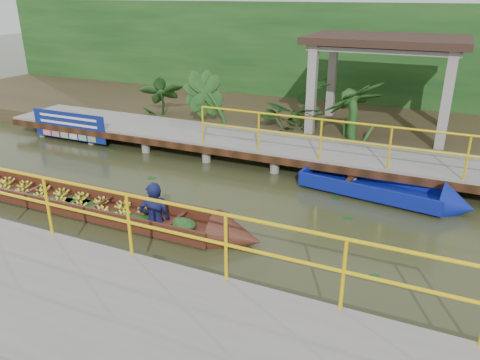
% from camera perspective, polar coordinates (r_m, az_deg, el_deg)
% --- Properties ---
extents(ground, '(80.00, 80.00, 0.00)m').
position_cam_1_polar(ground, '(10.33, -6.26, -3.17)').
color(ground, '#30351A').
rests_on(ground, ground).
extents(land_strip, '(30.00, 8.00, 0.45)m').
position_cam_1_polar(land_strip, '(16.77, 6.76, 7.56)').
color(land_strip, '#342B1A').
rests_on(land_strip, ground).
extents(far_dock, '(16.00, 2.06, 1.66)m').
position_cam_1_polar(far_dock, '(13.01, 1.33, 4.59)').
color(far_dock, gray).
rests_on(far_dock, ground).
extents(near_dock, '(18.00, 2.40, 1.73)m').
position_cam_1_polar(near_dock, '(6.78, -17.32, -16.13)').
color(near_dock, gray).
rests_on(near_dock, ground).
extents(pavilion, '(4.40, 3.00, 3.00)m').
position_cam_1_polar(pavilion, '(14.51, 17.42, 14.91)').
color(pavilion, gray).
rests_on(pavilion, ground).
extents(foliage_backdrop, '(30.00, 0.80, 4.00)m').
position_cam_1_polar(foliage_backdrop, '(18.80, 9.44, 14.50)').
color(foliage_backdrop, '#123B14').
rests_on(foliage_backdrop, ground).
extents(vendor_boat, '(9.27, 1.02, 2.09)m').
position_cam_1_polar(vendor_boat, '(10.70, -19.31, -2.02)').
color(vendor_boat, '#3A190F').
rests_on(vendor_boat, ground).
extents(moored_blue_boat, '(3.90, 1.49, 0.91)m').
position_cam_1_polar(moored_blue_boat, '(10.99, 20.32, -1.97)').
color(moored_blue_boat, navy).
rests_on(moored_blue_boat, ground).
extents(blue_banner, '(2.73, 0.04, 0.85)m').
position_cam_1_polar(blue_banner, '(15.31, -20.14, 6.24)').
color(blue_banner, navy).
rests_on(blue_banner, ground).
extents(tropical_plants, '(14.05, 1.05, 1.31)m').
position_cam_1_polar(tropical_plants, '(13.95, 12.98, 7.92)').
color(tropical_plants, '#123B14').
rests_on(tropical_plants, ground).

